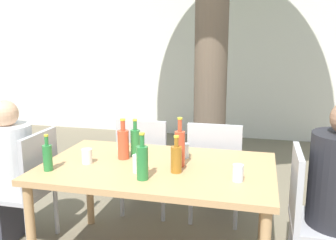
# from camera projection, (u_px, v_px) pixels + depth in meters

# --- Properties ---
(cafe_building_wall) EXTENTS (10.00, 0.08, 2.80)m
(cafe_building_wall) POSITION_uv_depth(u_px,v_px,m) (220.00, 50.00, 5.91)
(cafe_building_wall) COLOR white
(cafe_building_wall) RESTS_ON ground_plane
(dining_table_front) EXTENTS (1.56, 0.96, 0.73)m
(dining_table_front) POSITION_uv_depth(u_px,v_px,m) (157.00, 175.00, 2.54)
(dining_table_front) COLOR tan
(dining_table_front) RESTS_ON ground_plane
(patio_chair_0) EXTENTS (0.44, 0.44, 0.89)m
(patio_chair_0) POSITION_uv_depth(u_px,v_px,m) (28.00, 183.00, 2.81)
(patio_chair_0) COLOR #B2B2B7
(patio_chair_0) RESTS_ON ground_plane
(patio_chair_1) EXTENTS (0.44, 0.44, 0.89)m
(patio_chair_1) POSITION_uv_depth(u_px,v_px,m) (313.00, 212.00, 2.33)
(patio_chair_1) COLOR #B2B2B7
(patio_chair_1) RESTS_ON ground_plane
(patio_chair_2) EXTENTS (0.44, 0.44, 0.89)m
(patio_chair_2) POSITION_uv_depth(u_px,v_px,m) (145.00, 161.00, 3.32)
(patio_chair_2) COLOR #B2B2B7
(patio_chair_2) RESTS_ON ground_plane
(patio_chair_3) EXTENTS (0.44, 0.44, 0.89)m
(patio_chair_3) POSITION_uv_depth(u_px,v_px,m) (215.00, 166.00, 3.17)
(patio_chair_3) COLOR #B2B2B7
(patio_chair_3) RESTS_ON ground_plane
(person_seated_0) EXTENTS (0.58, 0.35, 1.12)m
(person_seated_0) POSITION_uv_depth(u_px,v_px,m) (1.00, 180.00, 2.87)
(person_seated_0) COLOR #383842
(person_seated_0) RESTS_ON ground_plane
(soda_bottle_0) EXTENTS (0.08, 0.08, 0.29)m
(soda_bottle_0) POSITION_uv_depth(u_px,v_px,m) (123.00, 143.00, 2.64)
(soda_bottle_0) COLOR #DB4C2D
(soda_bottle_0) RESTS_ON dining_table_front
(green_bottle_1) EXTENTS (0.06, 0.06, 0.24)m
(green_bottle_1) POSITION_uv_depth(u_px,v_px,m) (48.00, 157.00, 2.41)
(green_bottle_1) COLOR #287A38
(green_bottle_1) RESTS_ON dining_table_front
(green_bottle_2) EXTENTS (0.07, 0.07, 0.29)m
(green_bottle_2) POSITION_uv_depth(u_px,v_px,m) (142.00, 162.00, 2.25)
(green_bottle_2) COLOR #287A38
(green_bottle_2) RESTS_ON dining_table_front
(amber_bottle_3) EXTENTS (0.07, 0.07, 0.24)m
(amber_bottle_3) POSITION_uv_depth(u_px,v_px,m) (176.00, 158.00, 2.37)
(amber_bottle_3) COLOR #9E661E
(amber_bottle_3) RESTS_ON dining_table_front
(green_bottle_4) EXTENTS (0.07, 0.07, 0.28)m
(green_bottle_4) POSITION_uv_depth(u_px,v_px,m) (135.00, 142.00, 2.70)
(green_bottle_4) COLOR #287A38
(green_bottle_4) RESTS_ON dining_table_front
(soda_bottle_5) EXTENTS (0.07, 0.07, 0.33)m
(soda_bottle_5) POSITION_uv_depth(u_px,v_px,m) (180.00, 147.00, 2.49)
(soda_bottle_5) COLOR #DB4C2D
(soda_bottle_5) RESTS_ON dining_table_front
(drinking_glass_0) EXTENTS (0.07, 0.07, 0.10)m
(drinking_glass_0) POSITION_uv_depth(u_px,v_px,m) (238.00, 173.00, 2.23)
(drinking_glass_0) COLOR silver
(drinking_glass_0) RESTS_ON dining_table_front
(drinking_glass_1) EXTENTS (0.08, 0.08, 0.11)m
(drinking_glass_1) POSITION_uv_depth(u_px,v_px,m) (138.00, 164.00, 2.38)
(drinking_glass_1) COLOR silver
(drinking_glass_1) RESTS_ON dining_table_front
(drinking_glass_2) EXTENTS (0.07, 0.07, 0.10)m
(drinking_glass_2) POSITION_uv_depth(u_px,v_px,m) (87.00, 156.00, 2.55)
(drinking_glass_2) COLOR silver
(drinking_glass_2) RESTS_ON dining_table_front
(drinking_glass_3) EXTENTS (0.07, 0.07, 0.10)m
(drinking_glass_3) POSITION_uv_depth(u_px,v_px,m) (184.00, 151.00, 2.68)
(drinking_glass_3) COLOR silver
(drinking_glass_3) RESTS_ON dining_table_front
(drinking_glass_4) EXTENTS (0.07, 0.07, 0.10)m
(drinking_glass_4) POSITION_uv_depth(u_px,v_px,m) (121.00, 142.00, 2.89)
(drinking_glass_4) COLOR silver
(drinking_glass_4) RESTS_ON dining_table_front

